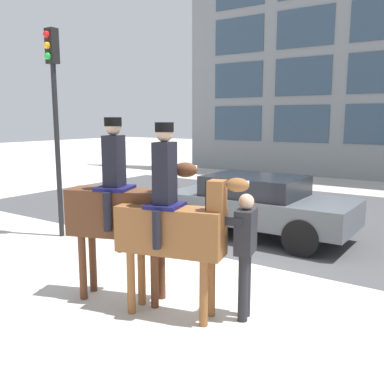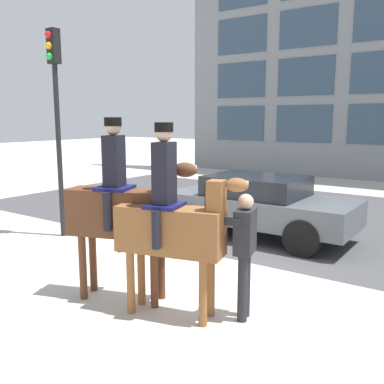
{
  "view_description": "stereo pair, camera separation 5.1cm",
  "coord_description": "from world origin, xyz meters",
  "px_view_note": "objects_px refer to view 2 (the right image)",
  "views": [
    {
      "loc": [
        3.76,
        -6.29,
        2.61
      ],
      "look_at": [
        0.28,
        -1.18,
        1.55
      ],
      "focal_mm": 40.0,
      "sensor_mm": 36.0,
      "label": 1
    },
    {
      "loc": [
        3.81,
        -6.26,
        2.61
      ],
      "look_at": [
        0.28,
        -1.18,
        1.55
      ],
      "focal_mm": 40.0,
      "sensor_mm": 36.0,
      "label": 2
    }
  ],
  "objects_px": {
    "mounted_horse_companion": "(172,223)",
    "traffic_light": "(56,102)",
    "mounted_horse_lead": "(123,208)",
    "street_car_near_lane": "(259,204)",
    "pedestrian_bystander": "(244,246)"
  },
  "relations": [
    {
      "from": "mounted_horse_companion",
      "to": "street_car_near_lane",
      "type": "distance_m",
      "value": 4.3
    },
    {
      "from": "pedestrian_bystander",
      "to": "traffic_light",
      "type": "relative_size",
      "value": 0.37
    },
    {
      "from": "mounted_horse_lead",
      "to": "traffic_light",
      "type": "relative_size",
      "value": 0.59
    },
    {
      "from": "mounted_horse_companion",
      "to": "traffic_light",
      "type": "distance_m",
      "value": 5.05
    },
    {
      "from": "street_car_near_lane",
      "to": "traffic_light",
      "type": "xyz_separation_m",
      "value": [
        -3.66,
        -2.47,
        2.23
      ]
    },
    {
      "from": "mounted_horse_companion",
      "to": "pedestrian_bystander",
      "type": "height_order",
      "value": "mounted_horse_companion"
    },
    {
      "from": "mounted_horse_lead",
      "to": "street_car_near_lane",
      "type": "height_order",
      "value": "mounted_horse_lead"
    },
    {
      "from": "mounted_horse_companion",
      "to": "pedestrian_bystander",
      "type": "xyz_separation_m",
      "value": [
        0.82,
        0.43,
        -0.28
      ]
    },
    {
      "from": "traffic_light",
      "to": "street_car_near_lane",
      "type": "bearing_deg",
      "value": 33.99
    },
    {
      "from": "mounted_horse_lead",
      "to": "street_car_near_lane",
      "type": "xyz_separation_m",
      "value": [
        0.12,
        4.18,
        -0.62
      ]
    },
    {
      "from": "street_car_near_lane",
      "to": "mounted_horse_companion",
      "type": "bearing_deg",
      "value": -79.52
    },
    {
      "from": "traffic_light",
      "to": "mounted_horse_companion",
      "type": "bearing_deg",
      "value": -21.22
    },
    {
      "from": "mounted_horse_lead",
      "to": "traffic_light",
      "type": "distance_m",
      "value": 4.25
    },
    {
      "from": "mounted_horse_companion",
      "to": "traffic_light",
      "type": "xyz_separation_m",
      "value": [
        -4.44,
        1.72,
        1.7
      ]
    },
    {
      "from": "mounted_horse_lead",
      "to": "pedestrian_bystander",
      "type": "distance_m",
      "value": 1.81
    }
  ]
}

